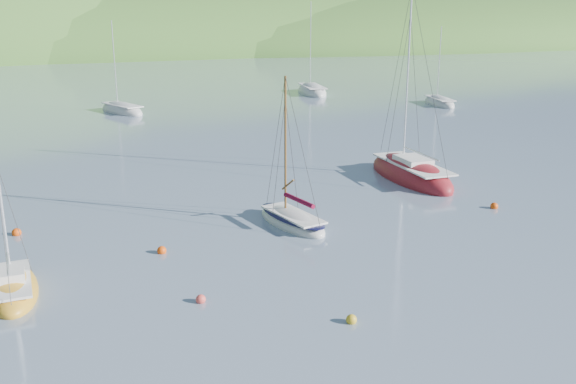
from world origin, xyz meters
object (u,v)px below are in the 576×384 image
object	(u,v)px
daysailer_white	(292,221)
distant_sloop_b	(312,92)
distant_sloop_a	(122,111)
distant_sloop_d	(439,103)
sloop_red	(411,175)
sailboat_yellow	(12,289)

from	to	relation	value
daysailer_white	distant_sloop_b	size ratio (longest dim) A/B	0.65
daysailer_white	distant_sloop_a	world-z (taller)	distant_sloop_a
distant_sloop_b	distant_sloop_d	bearing A→B (deg)	-46.10
distant_sloop_d	daysailer_white	bearing A→B (deg)	-122.14
sloop_red	distant_sloop_a	distance (m)	38.01
sloop_red	distant_sloop_a	size ratio (longest dim) A/B	1.28
sloop_red	sailboat_yellow	bearing A→B (deg)	-156.92
distant_sloop_b	distant_sloop_d	distance (m)	17.53
sloop_red	distant_sloop_b	distance (m)	43.43
sailboat_yellow	distant_sloop_d	bearing A→B (deg)	37.43
distant_sloop_a	distant_sloop_b	size ratio (longest dim) A/B	0.83
distant_sloop_a	sloop_red	bearing A→B (deg)	-89.71
sloop_red	sailboat_yellow	distance (m)	26.08
distant_sloop_d	distant_sloop_b	bearing A→B (deg)	135.72
distant_sloop_b	distant_sloop_d	world-z (taller)	distant_sloop_b
distant_sloop_a	distant_sloop_d	xyz separation A→B (m)	(35.23, -7.21, -0.01)
distant_sloop_a	distant_sloop_b	xyz separation A→B (m)	(25.15, 7.13, 0.03)
sailboat_yellow	distant_sloop_a	world-z (taller)	distant_sloop_a
distant_sloop_a	distant_sloop_d	size ratio (longest dim) A/B	1.09
distant_sloop_d	sailboat_yellow	bearing A→B (deg)	-129.27
sloop_red	distant_sloop_b	size ratio (longest dim) A/B	1.06
distant_sloop_b	distant_sloop_a	bearing A→B (deg)	-155.38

